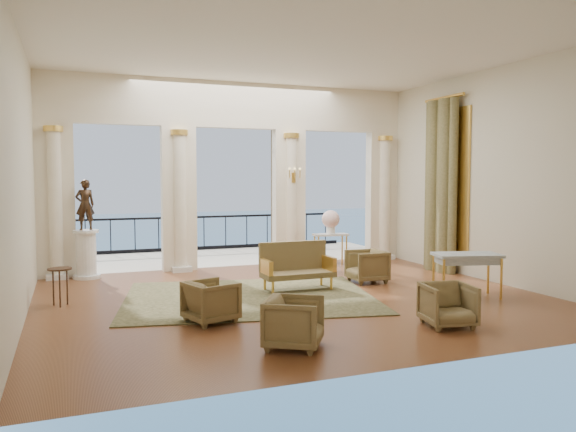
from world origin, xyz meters
name	(u,v)px	position (x,y,z in m)	size (l,w,h in m)	color
floor	(294,298)	(0.00, 0.00, 0.00)	(9.00, 9.00, 0.00)	#4C2613
room_walls	(320,136)	(0.00, -1.12, 2.88)	(9.00, 9.00, 9.00)	beige
arcade	(236,162)	(0.00, 3.82, 2.58)	(9.00, 0.56, 4.50)	beige
terrace	(217,258)	(0.00, 5.80, -0.05)	(10.00, 3.60, 0.10)	beige
balustrade	(204,236)	(0.00, 7.40, 0.41)	(9.00, 0.06, 1.03)	black
palm_tree	(274,115)	(2.00, 6.60, 4.09)	(2.00, 2.00, 4.50)	#4C3823
sea	(105,246)	(0.00, 60.00, -6.00)	(160.00, 160.00, 0.00)	#316794
curtain	(440,186)	(4.28, 1.50, 2.02)	(0.33, 1.40, 4.09)	brown
window_frame	(447,182)	(4.47, 1.50, 2.10)	(0.04, 1.60, 3.40)	#EAB74D
wall_sconce	(294,177)	(1.40, 3.51, 2.23)	(0.30, 0.11, 0.33)	#EAB74D
rug	(250,297)	(-0.77, 0.31, 0.01)	(4.49, 3.49, 0.02)	#262E15
armchair_a	(294,320)	(-1.13, -2.80, 0.36)	(0.71, 0.66, 0.73)	#45381F
armchair_b	(448,303)	(1.38, -2.67, 0.36)	(0.69, 0.65, 0.71)	#45381F
armchair_c	(367,264)	(2.00, 0.88, 0.38)	(0.73, 0.68, 0.75)	#45381F
armchair_d	(211,299)	(-1.83, -1.15, 0.35)	(0.69, 0.65, 0.71)	#45381F
settee	(296,266)	(0.32, 0.70, 0.46)	(1.42, 0.61, 0.94)	#45381F
game_table	(467,258)	(3.00, -1.09, 0.73)	(1.31, 0.95, 0.81)	#8C9EAF
pedestal	(86,255)	(-3.50, 3.50, 0.51)	(0.58, 0.58, 1.06)	silver
statue	(85,205)	(-3.50, 3.50, 1.62)	(0.40, 0.26, 1.10)	#302115
console_table	(331,239)	(2.20, 3.05, 0.68)	(0.89, 0.43, 0.82)	silver
urn	(331,220)	(2.20, 3.05, 1.15)	(0.44, 0.44, 0.58)	white
side_table	(60,273)	(-4.00, 0.87, 0.56)	(0.40, 0.40, 0.66)	black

